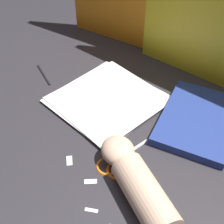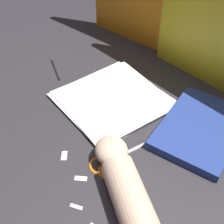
{
  "view_description": "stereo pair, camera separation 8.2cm",
  "coord_description": "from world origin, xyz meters",
  "px_view_note": "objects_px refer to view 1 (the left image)",
  "views": [
    {
      "loc": [
        0.46,
        -0.43,
        0.63
      ],
      "look_at": [
        0.05,
        0.0,
        0.06
      ],
      "focal_mm": 50.0,
      "sensor_mm": 36.0,
      "label": 1
    },
    {
      "loc": [
        0.52,
        -0.37,
        0.63
      ],
      "look_at": [
        0.05,
        0.0,
        0.06
      ],
      "focal_mm": 50.0,
      "sensor_mm": 36.0,
      "label": 2
    }
  ],
  "objects_px": {
    "book_closed": "(198,120)",
    "hand_forearm": "(137,182)",
    "paper_stack": "(107,99)",
    "scissors": "(116,161)"
  },
  "relations": [
    {
      "from": "hand_forearm",
      "to": "scissors",
      "type": "bearing_deg",
      "value": 162.31
    },
    {
      "from": "book_closed",
      "to": "paper_stack",
      "type": "bearing_deg",
      "value": -156.76
    },
    {
      "from": "book_closed",
      "to": "scissors",
      "type": "height_order",
      "value": "book_closed"
    },
    {
      "from": "scissors",
      "to": "hand_forearm",
      "type": "relative_size",
      "value": 0.59
    },
    {
      "from": "book_closed",
      "to": "hand_forearm",
      "type": "height_order",
      "value": "hand_forearm"
    },
    {
      "from": "book_closed",
      "to": "hand_forearm",
      "type": "relative_size",
      "value": 1.13
    },
    {
      "from": "hand_forearm",
      "to": "paper_stack",
      "type": "bearing_deg",
      "value": 146.11
    },
    {
      "from": "hand_forearm",
      "to": "book_closed",
      "type": "bearing_deg",
      "value": 93.67
    },
    {
      "from": "paper_stack",
      "to": "scissors",
      "type": "height_order",
      "value": "paper_stack"
    },
    {
      "from": "scissors",
      "to": "hand_forearm",
      "type": "xyz_separation_m",
      "value": [
        0.09,
        -0.03,
        0.03
      ]
    }
  ]
}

